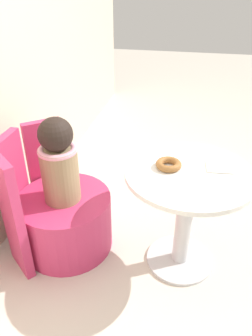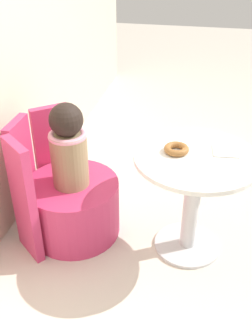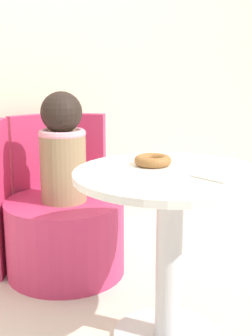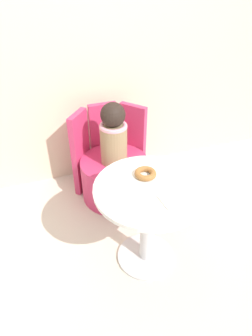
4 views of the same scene
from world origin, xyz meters
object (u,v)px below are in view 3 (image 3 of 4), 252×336
tub_chair (65,237)px  round_table (170,224)px  child_figure (63,149)px  donut (153,160)px

tub_chair → round_table: bearing=-89.9°
tub_chair → child_figure: child_figure is taller
round_table → tub_chair: (-0.00, 0.70, -0.27)m
tub_chair → donut: 0.76m
tub_chair → child_figure: 0.42m
tub_chair → donut: donut is taller
child_figure → donut: child_figure is taller
tub_chair → child_figure: (-0.00, 0.00, 0.42)m
child_figure → tub_chair: bearing=0.0°
donut → tub_chair: bearing=91.7°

